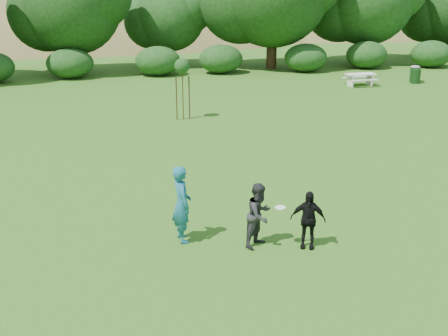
{
  "coord_description": "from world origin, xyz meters",
  "views": [
    {
      "loc": [
        -3.76,
        -11.75,
        6.2
      ],
      "look_at": [
        0.0,
        3.0,
        1.1
      ],
      "focal_mm": 45.0,
      "sensor_mm": 36.0,
      "label": 1
    }
  ],
  "objects_px": {
    "player_teal": "(182,204)",
    "sapling": "(182,68)",
    "player_grey": "(259,215)",
    "trash_can_lidded": "(415,73)",
    "player_black": "(308,220)",
    "trash_can_near": "(416,76)",
    "picnic_table": "(360,77)"
  },
  "relations": [
    {
      "from": "player_grey",
      "to": "sapling",
      "type": "height_order",
      "value": "sapling"
    },
    {
      "from": "player_teal",
      "to": "player_black",
      "type": "xyz_separation_m",
      "value": [
        2.88,
        -1.13,
        -0.25
      ]
    },
    {
      "from": "player_grey",
      "to": "trash_can_lidded",
      "type": "xyz_separation_m",
      "value": [
        16.84,
        19.96,
        -0.26
      ]
    },
    {
      "from": "trash_can_near",
      "to": "picnic_table",
      "type": "relative_size",
      "value": 0.5
    },
    {
      "from": "player_grey",
      "to": "picnic_table",
      "type": "distance_m",
      "value": 23.28
    },
    {
      "from": "player_black",
      "to": "player_teal",
      "type": "bearing_deg",
      "value": -175.45
    },
    {
      "from": "player_black",
      "to": "trash_can_near",
      "type": "distance_m",
      "value": 25.16
    },
    {
      "from": "trash_can_near",
      "to": "picnic_table",
      "type": "height_order",
      "value": "trash_can_near"
    },
    {
      "from": "player_grey",
      "to": "player_teal",
      "type": "bearing_deg",
      "value": 119.84
    },
    {
      "from": "player_black",
      "to": "trash_can_lidded",
      "type": "xyz_separation_m",
      "value": [
        15.74,
        20.35,
        -0.19
      ]
    },
    {
      "from": "trash_can_near",
      "to": "player_grey",
      "type": "bearing_deg",
      "value": -130.48
    },
    {
      "from": "player_grey",
      "to": "trash_can_lidded",
      "type": "bearing_deg",
      "value": 12.28
    },
    {
      "from": "player_teal",
      "to": "picnic_table",
      "type": "xyz_separation_m",
      "value": [
        14.54,
        18.73,
        -0.46
      ]
    },
    {
      "from": "player_black",
      "to": "player_grey",
      "type": "bearing_deg",
      "value": -173.52
    },
    {
      "from": "trash_can_lidded",
      "to": "player_black",
      "type": "bearing_deg",
      "value": -127.72
    },
    {
      "from": "trash_can_near",
      "to": "player_teal",
      "type": "bearing_deg",
      "value": -134.48
    },
    {
      "from": "picnic_table",
      "to": "sapling",
      "type": "bearing_deg",
      "value": -153.81
    },
    {
      "from": "player_black",
      "to": "sapling",
      "type": "height_order",
      "value": "sapling"
    },
    {
      "from": "picnic_table",
      "to": "trash_can_lidded",
      "type": "height_order",
      "value": "trash_can_lidded"
    },
    {
      "from": "player_teal",
      "to": "player_black",
      "type": "bearing_deg",
      "value": -116.41
    },
    {
      "from": "player_teal",
      "to": "trash_can_near",
      "type": "bearing_deg",
      "value": -49.47
    },
    {
      "from": "picnic_table",
      "to": "player_black",
      "type": "bearing_deg",
      "value": -120.42
    },
    {
      "from": "player_teal",
      "to": "sapling",
      "type": "distance_m",
      "value": 13.04
    },
    {
      "from": "trash_can_near",
      "to": "player_black",
      "type": "bearing_deg",
      "value": -127.99
    },
    {
      "from": "player_teal",
      "to": "sapling",
      "type": "xyz_separation_m",
      "value": [
        2.35,
        12.74,
        1.44
      ]
    },
    {
      "from": "sapling",
      "to": "picnic_table",
      "type": "height_order",
      "value": "sapling"
    },
    {
      "from": "player_grey",
      "to": "player_black",
      "type": "bearing_deg",
      "value": -57.05
    },
    {
      "from": "sapling",
      "to": "trash_can_lidded",
      "type": "xyz_separation_m",
      "value": [
        16.27,
        6.48,
        -1.88
      ]
    },
    {
      "from": "player_grey",
      "to": "player_black",
      "type": "xyz_separation_m",
      "value": [
        1.1,
        -0.39,
        -0.08
      ]
    },
    {
      "from": "trash_can_near",
      "to": "picnic_table",
      "type": "xyz_separation_m",
      "value": [
        -3.82,
        0.03,
        0.07
      ]
    },
    {
      "from": "sapling",
      "to": "picnic_table",
      "type": "relative_size",
      "value": 1.58
    },
    {
      "from": "player_teal",
      "to": "trash_can_near",
      "type": "xyz_separation_m",
      "value": [
        18.36,
        18.7,
        -0.53
      ]
    }
  ]
}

